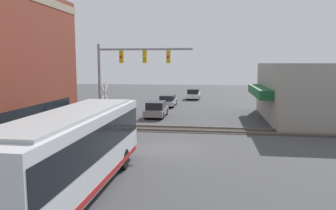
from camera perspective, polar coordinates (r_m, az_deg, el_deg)
The scene contains 10 objects.
ground_plane at distance 20.05m, azimuth 0.04°, elevation -7.72°, with size 120.00×120.00×0.00m, color #424244.
shop_building at distance 32.89m, azimuth 25.12°, elevation 2.07°, with size 12.56×11.08×5.19m.
city_bus at distance 13.56m, azimuth -16.21°, elevation -7.38°, with size 10.85×2.59×3.31m.
traffic_signal_gantry at distance 24.39m, azimuth -7.16°, elevation 6.53°, with size 0.42×7.05×6.60m.
crossing_signal at distance 23.85m, azimuth -10.97°, elevation 0.18°, with size 1.41×1.18×3.81m.
rail_track_near at distance 25.84m, azimuth 1.86°, elevation -4.24°, with size 2.60×60.00×0.15m.
parked_car_grey at distance 31.80m, azimuth -2.05°, elevation -0.84°, with size 4.32×1.82×1.52m.
parked_car_silver at distance 39.76m, azimuth -0.04°, elevation 0.73°, with size 4.73×1.82×1.38m.
parked_car_white at distance 48.06m, azimuth 4.46°, elevation 1.90°, with size 4.80×1.82×1.50m.
pedestrian_at_crossing at distance 23.91m, azimuth -11.36°, elevation -3.27°, with size 0.34×0.34×1.70m.
Camera 1 is at (-19.18, -2.64, 5.19)m, focal length 35.00 mm.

